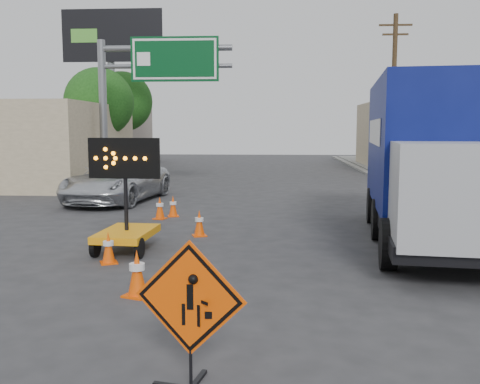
# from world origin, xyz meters

# --- Properties ---
(ground) EXTENTS (100.00, 100.00, 0.00)m
(ground) POSITION_xyz_m (0.00, 0.00, 0.00)
(ground) COLOR #2D2D30
(ground) RESTS_ON ground
(curb_right) EXTENTS (0.40, 60.00, 0.12)m
(curb_right) POSITION_xyz_m (7.20, 15.00, 0.06)
(curb_right) COLOR gray
(curb_right) RESTS_ON ground
(sidewalk_right) EXTENTS (4.00, 60.00, 0.15)m
(sidewalk_right) POSITION_xyz_m (9.50, 15.00, 0.07)
(sidewalk_right) COLOR gray
(sidewalk_right) RESTS_ON ground
(storefront_left_far) EXTENTS (12.00, 10.00, 4.40)m
(storefront_left_far) POSITION_xyz_m (-15.00, 34.00, 2.20)
(storefront_left_far) COLOR gray
(storefront_left_far) RESTS_ON ground
(building_right_far) EXTENTS (10.00, 14.00, 4.60)m
(building_right_far) POSITION_xyz_m (13.00, 30.00, 2.30)
(building_right_far) COLOR #C9B691
(building_right_far) RESTS_ON ground
(highway_gantry) EXTENTS (6.18, 0.38, 6.90)m
(highway_gantry) POSITION_xyz_m (-4.43, 17.96, 5.07)
(highway_gantry) COLOR slate
(highway_gantry) RESTS_ON ground
(billboard) EXTENTS (6.10, 0.54, 9.85)m
(billboard) POSITION_xyz_m (-8.35, 25.87, 7.35)
(billboard) COLOR slate
(billboard) RESTS_ON ground
(utility_pole_far) EXTENTS (1.80, 0.26, 9.00)m
(utility_pole_far) POSITION_xyz_m (8.00, 24.00, 4.68)
(utility_pole_far) COLOR #44321D
(utility_pole_far) RESTS_ON ground
(tree_left_near) EXTENTS (3.71, 3.71, 6.03)m
(tree_left_near) POSITION_xyz_m (-8.00, 22.00, 4.16)
(tree_left_near) COLOR #44321D
(tree_left_near) RESTS_ON ground
(tree_left_far) EXTENTS (4.10, 4.10, 6.66)m
(tree_left_far) POSITION_xyz_m (-9.00, 30.00, 4.60)
(tree_left_far) COLOR #44321D
(tree_left_far) RESTS_ON ground
(construction_sign) EXTENTS (1.23, 0.88, 1.66)m
(construction_sign) POSITION_xyz_m (0.52, -1.10, 0.87)
(construction_sign) COLOR black
(construction_sign) RESTS_ON ground
(arrow_board) EXTENTS (1.64, 1.89, 2.60)m
(arrow_board) POSITION_xyz_m (-1.95, 5.32, 0.59)
(arrow_board) COLOR orange
(arrow_board) RESTS_ON ground
(pickup_truck) EXTENTS (3.33, 5.97, 1.58)m
(pickup_truck) POSITION_xyz_m (-4.60, 13.50, 0.79)
(pickup_truck) COLOR silver
(pickup_truck) RESTS_ON ground
(box_truck) EXTENTS (3.51, 8.71, 4.01)m
(box_truck) POSITION_xyz_m (5.20, 6.77, 1.82)
(box_truck) COLOR black
(box_truck) RESTS_ON ground
(cone_a) EXTENTS (0.52, 0.52, 0.80)m
(cone_a) POSITION_xyz_m (-0.88, 2.08, 0.40)
(cone_a) COLOR #F94E05
(cone_a) RESTS_ON ground
(cone_b) EXTENTS (0.45, 0.45, 0.67)m
(cone_b) POSITION_xyz_m (-2.04, 4.21, 0.34)
(cone_b) COLOR #F94E05
(cone_b) RESTS_ON ground
(cone_c) EXTENTS (0.45, 0.45, 0.69)m
(cone_c) POSITION_xyz_m (-0.54, 7.15, 0.35)
(cone_c) COLOR #F94E05
(cone_c) RESTS_ON ground
(cone_d) EXTENTS (0.44, 0.44, 0.70)m
(cone_d) POSITION_xyz_m (-2.12, 9.69, 0.35)
(cone_d) COLOR #F94E05
(cone_d) RESTS_ON ground
(cone_e) EXTENTS (0.42, 0.42, 0.67)m
(cone_e) POSITION_xyz_m (-1.80, 10.19, 0.34)
(cone_e) COLOR #F94E05
(cone_e) RESTS_ON ground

